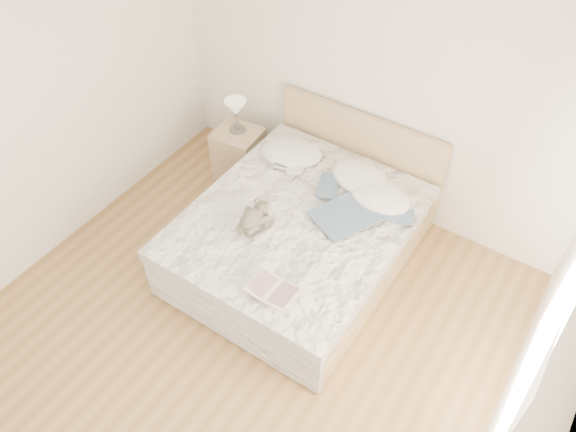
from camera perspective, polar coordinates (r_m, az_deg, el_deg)
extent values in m
cube|color=brown|center=(4.68, -6.69, -13.39)|extent=(4.00, 4.50, 0.00)
cube|color=white|center=(2.76, -11.60, 16.84)|extent=(4.00, 4.50, 0.00)
cube|color=white|center=(5.06, 8.38, 13.74)|extent=(4.00, 0.02, 2.70)
cube|color=white|center=(4.89, -26.92, 7.66)|extent=(0.02, 4.50, 2.70)
cube|color=white|center=(3.15, 22.20, -17.33)|extent=(0.02, 4.50, 2.70)
cube|color=white|center=(3.24, 24.09, -12.19)|extent=(0.02, 1.30, 1.10)
cube|color=tan|center=(5.13, 1.19, -3.66)|extent=(1.68, 2.08, 0.20)
cube|color=white|center=(4.94, 1.24, -1.77)|extent=(1.60, 2.00, 0.30)
cube|color=white|center=(4.77, 0.95, -0.60)|extent=(1.72, 2.05, 0.10)
cube|color=tan|center=(5.51, 7.16, 5.97)|extent=(1.70, 0.06, 1.00)
cube|color=tan|center=(5.87, -5.02, 6.29)|extent=(0.48, 0.43, 0.56)
cylinder|color=#4B4640|center=(5.72, -5.16, 8.77)|extent=(0.16, 0.16, 0.02)
cylinder|color=#3D3A34|center=(5.65, -5.24, 9.74)|extent=(0.03, 0.03, 0.22)
cone|color=#F2EBCE|center=(5.57, -5.34, 10.89)|extent=(0.25, 0.25, 0.16)
ellipsoid|color=white|center=(5.29, 0.37, 6.43)|extent=(0.69, 0.59, 0.17)
ellipsoid|color=white|center=(5.06, 7.43, 3.79)|extent=(0.63, 0.49, 0.17)
ellipsoid|color=white|center=(4.91, 9.32, 1.94)|extent=(0.57, 0.41, 0.16)
cube|color=silver|center=(5.17, 0.15, 5.22)|extent=(0.36, 0.31, 0.02)
cube|color=#F6E8C3|center=(4.20, -1.52, -7.54)|extent=(0.39, 0.26, 0.02)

